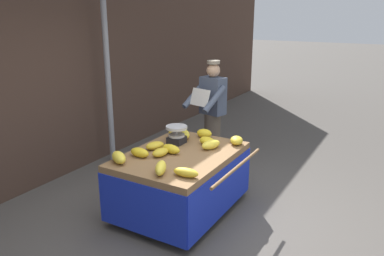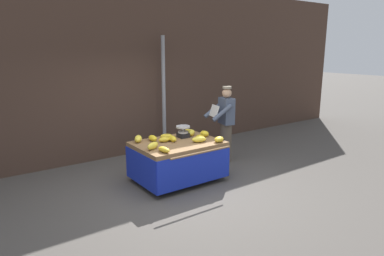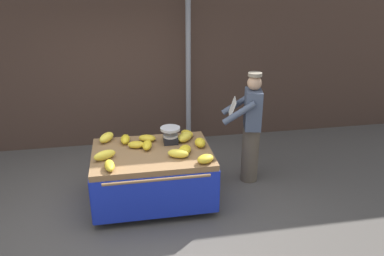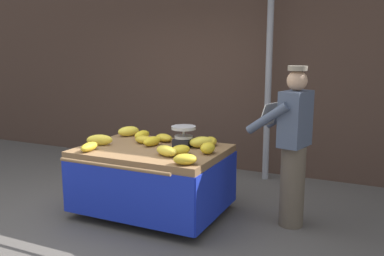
% 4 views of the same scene
% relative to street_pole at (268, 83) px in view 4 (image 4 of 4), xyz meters
% --- Properties ---
extents(ground_plane, '(60.00, 60.00, 0.00)m').
position_rel_street_pole_xyz_m(ground_plane, '(-1.11, -2.28, -1.41)').
color(ground_plane, '#514C47').
extents(back_wall, '(16.00, 0.24, 4.01)m').
position_rel_street_pole_xyz_m(back_wall, '(-1.11, 0.41, 0.60)').
color(back_wall, '#473328').
rests_on(back_wall, ground).
extents(street_pole, '(0.09, 0.09, 2.82)m').
position_rel_street_pole_xyz_m(street_pole, '(0.00, 0.00, 0.00)').
color(street_pole, gray).
rests_on(street_pole, ground).
extents(banana_cart, '(1.63, 1.36, 0.78)m').
position_rel_street_pole_xyz_m(banana_cart, '(-0.82, -1.85, -0.84)').
color(banana_cart, olive).
rests_on(banana_cart, ground).
extents(weighing_scale, '(0.28, 0.28, 0.23)m').
position_rel_street_pole_xyz_m(weighing_scale, '(-0.54, -1.62, -0.51)').
color(weighing_scale, black).
rests_on(weighing_scale, banana_cart).
extents(banana_bunch_0, '(0.14, 0.27, 0.11)m').
position_rel_street_pole_xyz_m(banana_bunch_0, '(-1.17, -1.50, -0.57)').
color(banana_bunch_0, gold).
rests_on(banana_bunch_0, banana_cart).
extents(banana_bunch_1, '(0.32, 0.23, 0.13)m').
position_rel_street_pole_xyz_m(banana_bunch_1, '(-1.44, -1.99, -0.56)').
color(banana_bunch_1, yellow).
rests_on(banana_bunch_1, banana_cart).
extents(banana_bunch_2, '(0.31, 0.23, 0.11)m').
position_rel_street_pole_xyz_m(banana_bunch_2, '(-0.50, -2.10, -0.57)').
color(banana_bunch_2, yellow).
rests_on(banana_bunch_2, banana_cart).
extents(banana_bunch_3, '(0.23, 0.28, 0.10)m').
position_rel_street_pole_xyz_m(banana_bunch_3, '(-0.39, -1.99, -0.58)').
color(banana_bunch_3, gold).
rests_on(banana_bunch_3, banana_cart).
extents(banana_bunch_4, '(0.28, 0.25, 0.11)m').
position_rel_street_pole_xyz_m(banana_bunch_4, '(-0.18, -2.31, -0.58)').
color(banana_bunch_4, gold).
rests_on(banana_bunch_4, banana_cart).
extents(banana_bunch_5, '(0.25, 0.17, 0.10)m').
position_rel_street_pole_xyz_m(banana_bunch_5, '(-1.03, -1.70, -0.58)').
color(banana_bunch_5, gold).
rests_on(banana_bunch_5, banana_cart).
extents(banana_bunch_6, '(0.30, 0.31, 0.13)m').
position_rel_street_pole_xyz_m(banana_bunch_6, '(-0.33, -1.59, -0.57)').
color(banana_bunch_6, yellow).
rests_on(banana_bunch_6, banana_cart).
extents(banana_bunch_7, '(0.18, 0.28, 0.11)m').
position_rel_street_pole_xyz_m(banana_bunch_7, '(-0.88, -1.75, -0.57)').
color(banana_bunch_7, gold).
rests_on(banana_bunch_7, banana_cart).
extents(banana_bunch_8, '(0.27, 0.31, 0.13)m').
position_rel_street_pole_xyz_m(banana_bunch_8, '(-1.43, -1.41, -0.56)').
color(banana_bunch_8, yellow).
rests_on(banana_bunch_8, banana_cart).
extents(banana_bunch_9, '(0.15, 0.29, 0.09)m').
position_rel_street_pole_xyz_m(banana_bunch_9, '(-1.38, -2.26, -0.58)').
color(banana_bunch_9, gold).
rests_on(banana_bunch_9, banana_cart).
extents(banana_bunch_10, '(0.29, 0.24, 0.09)m').
position_rel_street_pole_xyz_m(banana_bunch_10, '(-0.86, -1.50, -0.58)').
color(banana_bunch_10, gold).
rests_on(banana_bunch_10, banana_cart).
extents(banana_bunch_11, '(0.15, 0.21, 0.12)m').
position_rel_street_pole_xyz_m(banana_bunch_11, '(-0.15, -1.82, -0.57)').
color(banana_bunch_11, gold).
rests_on(banana_bunch_11, banana_cart).
extents(banana_bunch_12, '(0.23, 0.26, 0.10)m').
position_rel_street_pole_xyz_m(banana_bunch_12, '(-0.27, -1.45, -0.58)').
color(banana_bunch_12, gold).
rests_on(banana_bunch_12, banana_cart).
extents(vendor_person, '(0.65, 0.61, 1.71)m').
position_rel_street_pole_xyz_m(vendor_person, '(0.68, -1.50, -0.53)').
color(vendor_person, brown).
rests_on(vendor_person, ground).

